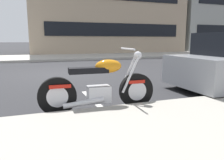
# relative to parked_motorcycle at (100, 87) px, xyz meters

# --- Properties ---
(ground_plane) EXTENTS (260.00, 260.00, 0.00)m
(ground_plane) POSITION_rel_parked_motorcycle_xyz_m (0.07, 4.89, -0.43)
(ground_plane) COLOR #28282B
(sidewalk_far_curb) EXTENTS (120.00, 5.00, 0.14)m
(sidewalk_far_curb) POSITION_rel_parked_motorcycle_xyz_m (12.07, 12.39, -0.36)
(sidewalk_far_curb) COLOR #ADA89E
(sidewalk_far_curb) RESTS_ON ground
(parking_stall_stripe) EXTENTS (0.12, 2.20, 0.01)m
(parking_stall_stripe) POSITION_rel_parked_motorcycle_xyz_m (0.07, 0.49, -0.43)
(parking_stall_stripe) COLOR silver
(parking_stall_stripe) RESTS_ON ground
(parked_motorcycle) EXTENTS (2.10, 0.62, 1.12)m
(parked_motorcycle) POSITION_rel_parked_motorcycle_xyz_m (0.00, 0.00, 0.00)
(parked_motorcycle) COLOR black
(parked_motorcycle) RESTS_ON ground
(townhouse_near_left) EXTENTS (14.33, 10.35, 9.67)m
(townhouse_near_left) POSITION_rel_parked_motorcycle_xyz_m (6.00, 19.82, 4.40)
(townhouse_near_left) COLOR tan
(townhouse_near_left) RESTS_ON ground
(townhouse_behind_pole) EXTENTS (10.22, 9.86, 10.02)m
(townhouse_behind_pole) POSITION_rel_parked_motorcycle_xyz_m (18.77, 19.58, 4.58)
(townhouse_behind_pole) COLOR #939993
(townhouse_behind_pole) RESTS_ON ground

